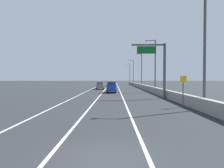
% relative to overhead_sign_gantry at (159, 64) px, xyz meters
% --- Properties ---
extents(ground_plane, '(320.00, 320.00, 0.00)m').
position_rel_overhead_sign_gantry_xyz_m(ground_plane, '(-6.39, 41.42, -4.73)').
color(ground_plane, '#26282B').
extents(lane_stripe_left, '(0.16, 130.00, 0.00)m').
position_rel_overhead_sign_gantry_xyz_m(lane_stripe_left, '(-11.89, 32.42, -4.73)').
color(lane_stripe_left, silver).
rests_on(lane_stripe_left, ground_plane).
extents(lane_stripe_center, '(0.16, 130.00, 0.00)m').
position_rel_overhead_sign_gantry_xyz_m(lane_stripe_center, '(-8.39, 32.42, -4.73)').
color(lane_stripe_center, silver).
rests_on(lane_stripe_center, ground_plane).
extents(lane_stripe_right, '(0.16, 130.00, 0.00)m').
position_rel_overhead_sign_gantry_xyz_m(lane_stripe_right, '(-4.89, 32.42, -4.73)').
color(lane_stripe_right, silver).
rests_on(lane_stripe_right, ground_plane).
extents(jersey_barrier_right, '(0.60, 120.00, 1.10)m').
position_rel_overhead_sign_gantry_xyz_m(jersey_barrier_right, '(1.34, 17.42, -4.18)').
color(jersey_barrier_right, gray).
rests_on(jersey_barrier_right, ground_plane).
extents(overhead_sign_gantry, '(4.68, 0.36, 7.50)m').
position_rel_overhead_sign_gantry_xyz_m(overhead_sign_gantry, '(0.00, 0.00, 0.00)').
color(overhead_sign_gantry, '#47474C').
rests_on(overhead_sign_gantry, ground_plane).
extents(speed_advisory_sign, '(0.60, 0.11, 3.00)m').
position_rel_overhead_sign_gantry_xyz_m(speed_advisory_sign, '(0.44, -9.14, -2.96)').
color(speed_advisory_sign, '#4C4C51').
rests_on(speed_advisory_sign, ground_plane).
extents(lamp_post_right_near, '(2.14, 0.44, 10.41)m').
position_rel_overhead_sign_gantry_xyz_m(lamp_post_right_near, '(1.60, -10.58, 1.23)').
color(lamp_post_right_near, '#4C4C51').
rests_on(lamp_post_right_near, ground_plane).
extents(lamp_post_right_second, '(2.14, 0.44, 10.41)m').
position_rel_overhead_sign_gantry_xyz_m(lamp_post_right_second, '(1.72, 13.65, 1.23)').
color(lamp_post_right_second, '#4C4C51').
rests_on(lamp_post_right_second, ground_plane).
extents(lamp_post_right_third, '(2.14, 0.44, 10.41)m').
position_rel_overhead_sign_gantry_xyz_m(lamp_post_right_third, '(1.99, 37.89, 1.23)').
color(lamp_post_right_third, '#4C4C51').
rests_on(lamp_post_right_third, ground_plane).
extents(lamp_post_right_fourth, '(2.14, 0.44, 10.41)m').
position_rel_overhead_sign_gantry_xyz_m(lamp_post_right_fourth, '(1.52, 62.13, 1.23)').
color(lamp_post_right_fourth, '#4C4C51').
rests_on(lamp_post_right_fourth, ground_plane).
extents(lamp_post_right_fifth, '(2.14, 0.44, 10.41)m').
position_rel_overhead_sign_gantry_xyz_m(lamp_post_right_fifth, '(1.81, 86.36, 1.23)').
color(lamp_post_right_fifth, '#4C4C51').
rests_on(lamp_post_right_fifth, ground_plane).
extents(car_blue_0, '(1.91, 4.83, 2.09)m').
position_rel_overhead_sign_gantry_xyz_m(car_blue_0, '(-6.59, 12.12, -3.69)').
color(car_blue_0, '#1E389E').
rests_on(car_blue_0, ground_plane).
extents(car_gray_1, '(1.96, 4.42, 1.88)m').
position_rel_overhead_sign_gantry_xyz_m(car_gray_1, '(-9.67, 24.97, -3.79)').
color(car_gray_1, slate).
rests_on(car_gray_1, ground_plane).
extents(car_yellow_2, '(1.92, 4.34, 1.86)m').
position_rel_overhead_sign_gantry_xyz_m(car_yellow_2, '(-7.19, 43.12, -3.80)').
color(car_yellow_2, gold).
rests_on(car_yellow_2, ground_plane).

